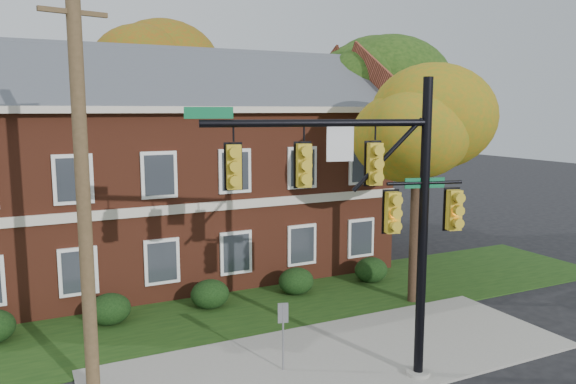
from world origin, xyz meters
name	(u,v)px	position (x,y,z in m)	size (l,w,h in m)	color
ground	(359,374)	(0.00, 0.00, 0.00)	(120.00, 120.00, 0.00)	black
sidewalk	(340,358)	(0.00, 1.00, 0.04)	(14.00, 5.00, 0.08)	gray
grass_strip	(268,305)	(0.00, 6.00, 0.02)	(30.00, 6.00, 0.04)	#193811
apartment_building	(169,159)	(-2.00, 11.95, 4.99)	(18.80, 8.80, 9.74)	maroon
hedge_left	(110,309)	(-5.50, 6.70, 0.53)	(1.40, 1.26, 1.05)	black
hedge_center	(210,294)	(-2.00, 6.70, 0.53)	(1.40, 1.26, 1.05)	black
hedge_right	(296,281)	(1.50, 6.70, 0.53)	(1.40, 1.26, 1.05)	black
hedge_far_right	(371,270)	(5.00, 6.70, 0.53)	(1.40, 1.26, 1.05)	black
tree_near_right	(426,122)	(5.22, 3.87, 6.67)	(4.50, 4.25, 8.58)	black
tree_right_rear	(376,91)	(9.31, 12.81, 8.12)	(6.30, 5.95, 10.62)	black
tree_far_rear	(155,79)	(-0.66, 19.79, 8.84)	(6.84, 6.46, 11.52)	black
traffic_signal	(371,198)	(-0.07, -0.50, 4.92)	(6.92, 1.95, 7.93)	gray
utility_pole	(83,194)	(-6.63, 2.00, 5.12)	(1.56, 0.46, 10.10)	#4D3C23
sign_post	(283,326)	(-1.82, 1.00, 1.34)	(0.29, 0.11, 1.97)	slate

